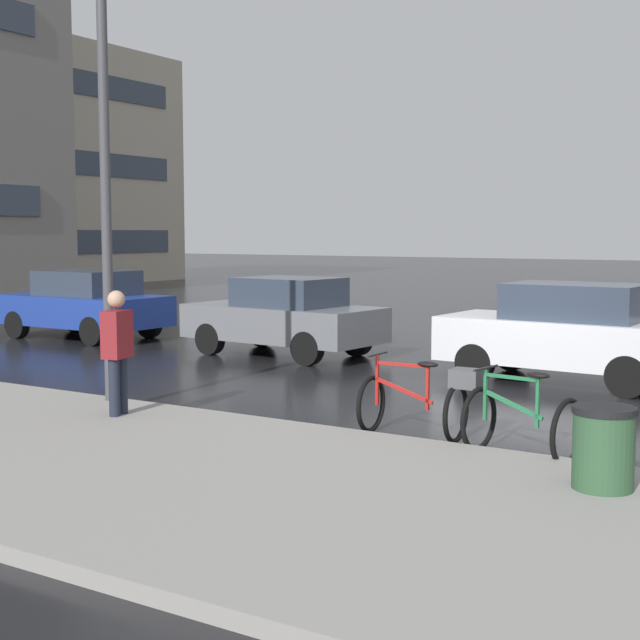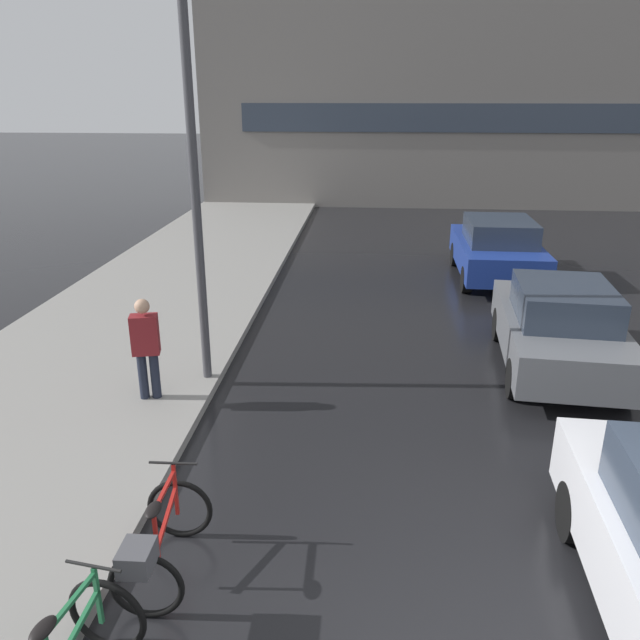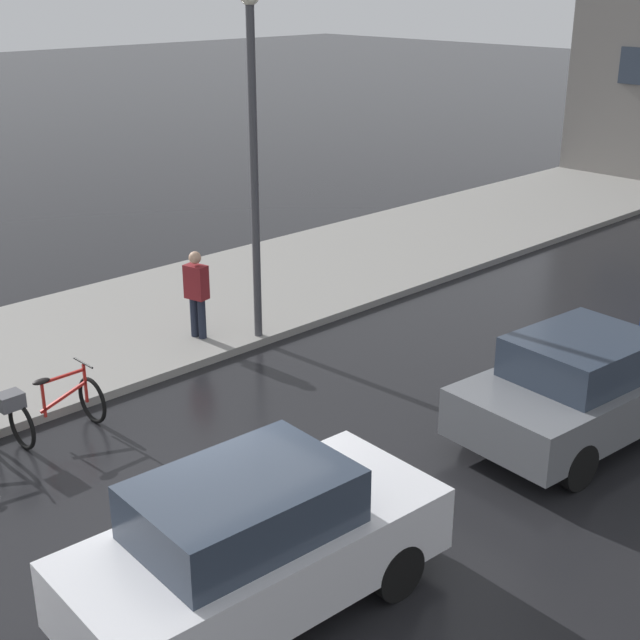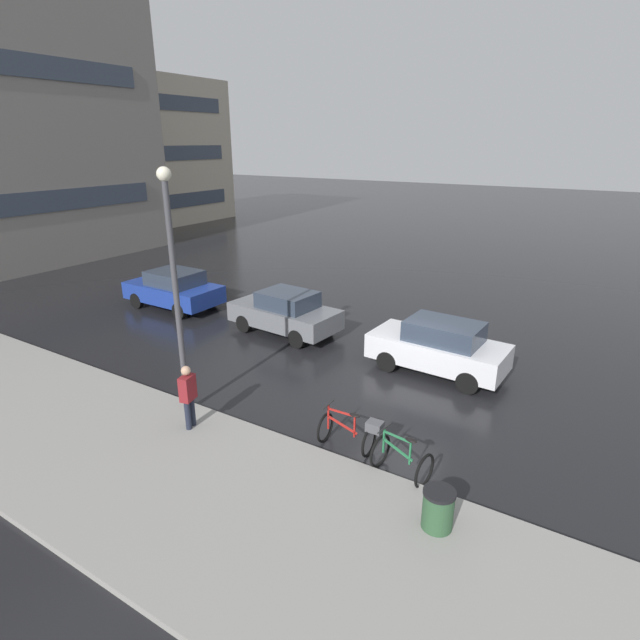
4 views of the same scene
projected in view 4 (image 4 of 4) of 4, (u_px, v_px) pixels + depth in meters
ground_plane at (398, 392)px, 13.84m from camera, size 140.00×140.00×0.00m
bicycle_nearest at (402, 459)px, 10.25m from camera, size 0.90×1.22×0.98m
bicycle_second at (353, 431)px, 11.08m from camera, size 0.74×1.44×0.99m
car_white at (439, 347)px, 14.74m from camera, size 1.94×4.07×1.63m
car_grey at (285, 312)px, 17.84m from camera, size 2.16×4.14×1.57m
car_blue at (174, 289)px, 20.58m from camera, size 2.02×4.08×1.58m
pedestrian at (188, 396)px, 11.62m from camera, size 0.44×0.32×1.73m
streetlamp at (174, 277)px, 11.68m from camera, size 0.32×0.32×6.05m
trash_bin at (438, 512)px, 8.72m from camera, size 0.57×0.57×0.89m
building_facade_side at (129, 153)px, 39.82m from camera, size 15.36×8.15×11.32m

